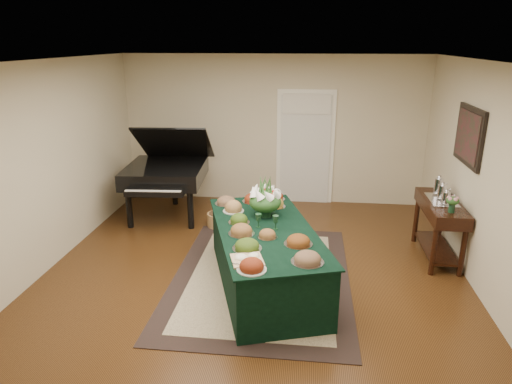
# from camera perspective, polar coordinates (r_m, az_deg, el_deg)

# --- Properties ---
(ground) EXTENTS (6.00, 6.00, 0.00)m
(ground) POSITION_cam_1_polar(r_m,az_deg,el_deg) (6.08, -0.33, -10.33)
(ground) COLOR black
(ground) RESTS_ON ground
(area_rug) EXTENTS (2.25, 3.16, 0.01)m
(area_rug) POSITION_cam_1_polar(r_m,az_deg,el_deg) (6.02, 0.66, -10.55)
(area_rug) COLOR black
(area_rug) RESTS_ON ground
(kitchen_doorway) EXTENTS (1.05, 0.07, 2.10)m
(kitchen_doorway) POSITION_cam_1_polar(r_m,az_deg,el_deg) (8.47, 6.16, 5.39)
(kitchen_doorway) COLOR white
(kitchen_doorway) RESTS_ON ground
(buffet_table) EXTENTS (1.78, 2.60, 0.77)m
(buffet_table) POSITION_cam_1_polar(r_m,az_deg,el_deg) (5.68, 1.16, -8.10)
(buffet_table) COLOR black
(buffet_table) RESTS_ON ground
(food_platters) EXTENTS (1.46, 2.41, 0.12)m
(food_platters) POSITION_cam_1_polar(r_m,az_deg,el_deg) (5.56, 0.39, -3.90)
(food_platters) COLOR silver
(food_platters) RESTS_ON buffet_table
(cutting_board) EXTENTS (0.40, 0.40, 0.10)m
(cutting_board) POSITION_cam_1_polar(r_m,az_deg,el_deg) (4.75, -1.15, -8.12)
(cutting_board) COLOR tan
(cutting_board) RESTS_ON buffet_table
(green_goblets) EXTENTS (0.29, 0.11, 0.18)m
(green_goblets) POSITION_cam_1_polar(r_m,az_deg,el_deg) (5.50, 1.37, -3.68)
(green_goblets) COLOR #14331D
(green_goblets) RESTS_ON buffet_table
(floral_centerpiece) EXTENTS (0.43, 0.43, 0.43)m
(floral_centerpiece) POSITION_cam_1_polar(r_m,az_deg,el_deg) (5.81, 1.17, -0.70)
(floral_centerpiece) COLOR #14331D
(floral_centerpiece) RESTS_ON buffet_table
(grand_piano) EXTENTS (1.48, 1.65, 1.62)m
(grand_piano) POSITION_cam_1_polar(r_m,az_deg,el_deg) (7.89, -11.18, 2.44)
(grand_piano) COLOR black
(grand_piano) RESTS_ON ground
(wicker_basket) EXTENTS (0.36, 0.36, 0.23)m
(wicker_basket) POSITION_cam_1_polar(r_m,az_deg,el_deg) (7.55, -4.74, -3.48)
(wicker_basket) COLOR olive
(wicker_basket) RESTS_ON ground
(mahogany_sideboard) EXTENTS (0.45, 1.25, 0.84)m
(mahogany_sideboard) POSITION_cam_1_polar(r_m,az_deg,el_deg) (6.77, 22.05, -2.63)
(mahogany_sideboard) COLOR black
(mahogany_sideboard) RESTS_ON ground
(tea_service) EXTENTS (0.34, 0.58, 0.30)m
(tea_service) POSITION_cam_1_polar(r_m,az_deg,el_deg) (6.73, 22.22, 0.04)
(tea_service) COLOR silver
(tea_service) RESTS_ON mahogany_sideboard
(pink_bouquet) EXTENTS (0.18, 0.18, 0.23)m
(pink_bouquet) POSITION_cam_1_polar(r_m,az_deg,el_deg) (6.28, 23.36, -1.08)
(pink_bouquet) COLOR #14331D
(pink_bouquet) RESTS_ON mahogany_sideboard
(wall_painting) EXTENTS (0.05, 0.95, 0.75)m
(wall_painting) POSITION_cam_1_polar(r_m,az_deg,el_deg) (6.55, 25.08, 6.37)
(wall_painting) COLOR black
(wall_painting) RESTS_ON ground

